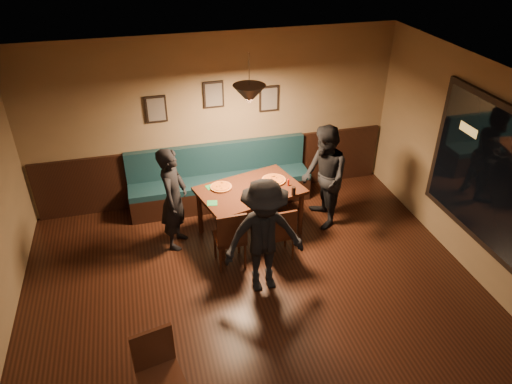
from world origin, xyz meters
TOP-DOWN VIEW (x-y plane):
  - floor at (0.00, 0.00)m, footprint 7.00×7.00m
  - ceiling at (0.00, 0.00)m, footprint 7.00×7.00m
  - wall_back at (0.00, 3.50)m, footprint 6.00×0.00m
  - wainscot at (0.00, 3.47)m, footprint 5.88×0.06m
  - booth_bench at (0.00, 3.20)m, footprint 3.00×0.60m
  - window_frame at (2.96, 0.50)m, footprint 0.06×2.56m
  - window_glass at (2.93, 0.50)m, footprint 0.00×2.40m
  - picture_left at (-0.90, 3.47)m, footprint 0.32×0.04m
  - picture_center at (0.00, 3.47)m, footprint 0.32×0.04m
  - picture_right at (0.90, 3.47)m, footprint 0.32×0.04m
  - pendant_lamp at (0.27, 2.26)m, footprint 0.44×0.44m
  - dining_table at (0.27, 2.26)m, footprint 1.67×1.29m
  - chair_near_left at (-0.18, 1.63)m, footprint 0.42×0.42m
  - chair_near_right at (0.54, 1.63)m, footprint 0.39×0.39m
  - diner_left at (-0.85, 2.28)m, footprint 0.57×0.68m
  - diner_right at (1.43, 2.25)m, footprint 0.68×0.84m
  - diner_front at (0.15, 1.05)m, footprint 1.06×0.63m
  - pizza_a at (-0.13, 2.40)m, footprint 0.43×0.43m
  - pizza_b at (0.35, 2.11)m, footprint 0.41×0.41m
  - pizza_c at (0.68, 2.40)m, footprint 0.49×0.49m
  - soda_glass at (0.84, 1.94)m, footprint 0.07×0.07m
  - tabasco_bottle at (0.85, 2.21)m, footprint 0.04×0.04m
  - napkin_a at (-0.28, 2.46)m, footprint 0.17×0.17m
  - napkin_b at (-0.34, 2.02)m, footprint 0.16×0.16m
  - cutlery_set at (0.26, 1.89)m, footprint 0.20×0.05m
  - cafe_chair_far at (-1.30, -0.45)m, footprint 0.50×0.50m

SIDE VIEW (x-z plane):
  - floor at x=0.00m, z-range 0.00..0.00m
  - dining_table at x=0.27m, z-range 0.00..0.79m
  - chair_near_right at x=0.54m, z-range 0.00..0.85m
  - chair_near_left at x=-0.18m, z-range 0.00..0.93m
  - cafe_chair_far at x=-1.30m, z-range 0.00..0.94m
  - wainscot at x=0.00m, z-range 0.00..1.00m
  - booth_bench at x=0.00m, z-range 0.00..1.00m
  - diner_left at x=-0.85m, z-range 0.00..1.58m
  - cutlery_set at x=0.26m, z-range 0.79..0.80m
  - napkin_a at x=-0.28m, z-range 0.79..0.80m
  - napkin_b at x=-0.34m, z-range 0.79..0.80m
  - diner_front at x=0.15m, z-range 0.00..1.62m
  - pizza_b at x=0.35m, z-range 0.79..0.83m
  - pizza_a at x=-0.13m, z-range 0.79..0.83m
  - pizza_c at x=0.68m, z-range 0.79..0.83m
  - diner_right at x=1.43m, z-range 0.00..1.65m
  - tabasco_bottle at x=0.85m, z-range 0.79..0.92m
  - soda_glass at x=0.84m, z-range 0.79..0.93m
  - wall_back at x=0.00m, z-range -1.60..4.40m
  - window_frame at x=2.96m, z-range 0.57..2.43m
  - window_glass at x=2.93m, z-range 0.30..2.70m
  - picture_left at x=-0.90m, z-range 1.49..1.91m
  - picture_right at x=0.90m, z-range 1.49..1.91m
  - picture_center at x=0.00m, z-range 1.64..2.06m
  - pendant_lamp at x=0.27m, z-range 2.12..2.38m
  - ceiling at x=0.00m, z-range 2.80..2.80m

